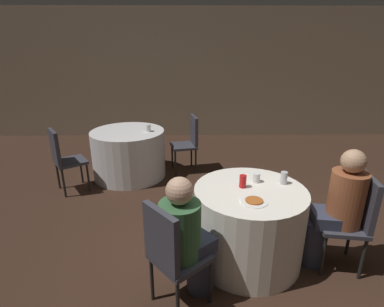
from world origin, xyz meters
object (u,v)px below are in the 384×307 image
soda_can_silver (284,178)px  table_near (248,224)px  chair_near_southwest (171,250)px  chair_far_southwest (63,155)px  table_far (129,154)px  person_floral_shirt (335,210)px  soda_can_red (243,181)px  chair_near_east (354,215)px  person_green_jacket (188,239)px  chair_far_east (189,139)px  pizza_plate_near (254,201)px

soda_can_silver → table_near: bearing=-160.6°
chair_near_southwest → chair_far_southwest: (-1.64, 2.09, 0.00)m
table_far → soda_can_silver: soda_can_silver is taller
table_near → chair_near_southwest: size_ratio=1.13×
person_floral_shirt → soda_can_red: size_ratio=9.75×
chair_near_east → soda_can_red: 1.05m
table_far → person_green_jacket: bearing=-69.5°
table_far → soda_can_silver: (1.88, -1.92, 0.44)m
table_far → person_floral_shirt: person_floral_shirt is taller
chair_near_east → chair_far_east: 2.81m
pizza_plate_near → chair_far_east: bearing=102.5°
table_far → chair_near_east: 3.30m
table_far → chair_near_east: bearing=-41.4°
chair_far_east → soda_can_red: (0.50, -2.19, 0.26)m
table_far → soda_can_silver: size_ratio=9.46×
pizza_plate_near → soda_can_silver: bearing=44.5°
chair_near_southwest → soda_can_red: chair_near_southwest is taller
soda_can_red → soda_can_silver: size_ratio=1.00×
table_near → chair_far_east: bearing=104.2°
soda_can_silver → chair_near_east: bearing=-23.5°
person_green_jacket → soda_can_silver: 1.15m
table_near → person_floral_shirt: bearing=-8.4°
table_near → table_far: (-1.54, 2.04, 0.00)m
chair_far_southwest → person_green_jacket: (1.77, -1.98, 0.01)m
pizza_plate_near → soda_can_red: bearing=100.4°
table_near → pizza_plate_near: size_ratio=4.44×
table_far → chair_near_southwest: 2.79m
chair_far_southwest → person_green_jacket: 2.65m
chair_far_east → person_floral_shirt: bearing=-161.9°
chair_far_southwest → soda_can_red: 2.71m
person_green_jacket → chair_far_east: bearing=139.0°
table_near → chair_near_east: 0.96m
chair_far_east → chair_far_southwest: bearing=101.7°
table_near → chair_near_east: bearing=-8.4°
table_far → pizza_plate_near: size_ratio=4.84×
person_green_jacket → chair_near_southwest: bearing=-90.0°
table_near → soda_can_red: (-0.07, 0.05, 0.44)m
table_far → pizza_plate_near: (1.52, -2.27, 0.39)m
chair_far_east → person_floral_shirt: (1.33, -2.35, 0.04)m
table_far → person_green_jacket: person_green_jacket is taller
chair_far_southwest → pizza_plate_near: (2.34, -1.71, 0.20)m
chair_near_southwest → soda_can_silver: bearing=84.2°
table_near → chair_far_east: (-0.57, 2.24, 0.18)m
chair_near_east → person_floral_shirt: (-0.17, 0.02, 0.04)m
chair_far_southwest → soda_can_silver: chair_far_southwest is taller
soda_can_red → soda_can_silver: (0.41, 0.07, 0.00)m
table_near → person_green_jacket: 0.80m
person_floral_shirt → soda_can_silver: bearing=69.7°
chair_far_southwest → pizza_plate_near: chair_far_southwest is taller
table_near → chair_far_southwest: bearing=147.9°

